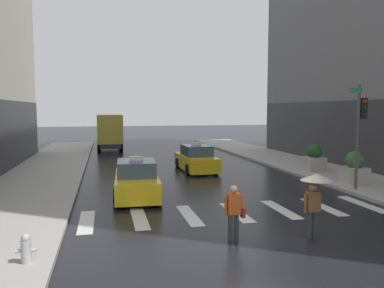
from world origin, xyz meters
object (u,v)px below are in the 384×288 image
at_px(fire_hydrant, 26,248).
at_px(planter_mid_block, 314,158).
at_px(traffic_light_pole, 360,122).
at_px(taxi_lead, 136,181).
at_px(box_truck, 110,131).
at_px(planter_near_corner, 354,169).
at_px(pedestrian_with_umbrella, 315,188).
at_px(pedestrian_with_handbag, 234,210).
at_px(taxi_second, 196,159).

xyz_separation_m(fire_hydrant, planter_mid_block, (14.29, 11.19, 0.37)).
height_order(traffic_light_pole, fire_hydrant, traffic_light_pole).
bearing_deg(fire_hydrant, taxi_lead, 65.46).
xyz_separation_m(box_truck, planter_near_corner, (11.69, -20.05, -0.98)).
distance_m(pedestrian_with_umbrella, fire_hydrant, 7.98).
height_order(box_truck, pedestrian_with_handbag, box_truck).
height_order(pedestrian_with_handbag, planter_mid_block, planter_mid_block).
distance_m(fire_hydrant, planter_mid_block, 18.15).
relative_size(fire_hydrant, planter_near_corner, 0.45).
distance_m(taxi_lead, taxi_second, 7.60).
height_order(pedestrian_with_umbrella, planter_mid_block, pedestrian_with_umbrella).
distance_m(pedestrian_with_handbag, fire_hydrant, 5.54).
xyz_separation_m(taxi_second, box_truck, (-5.06, 13.73, 1.13)).
bearing_deg(taxi_lead, pedestrian_with_handbag, -70.15).
distance_m(traffic_light_pole, box_truck, 24.08).
relative_size(pedestrian_with_umbrella, pedestrian_with_handbag, 1.18).
xyz_separation_m(planter_near_corner, planter_mid_block, (0.24, 4.17, 0.00)).
xyz_separation_m(taxi_lead, fire_hydrant, (-3.20, -7.01, -0.22)).
bearing_deg(taxi_second, pedestrian_with_handbag, -98.72).
bearing_deg(pedestrian_with_umbrella, planter_mid_block, 59.32).
xyz_separation_m(pedestrian_with_umbrella, planter_near_corner, (6.14, 6.59, -0.64)).
bearing_deg(fire_hydrant, planter_near_corner, 26.55).
bearing_deg(traffic_light_pole, taxi_second, 126.94).
distance_m(taxi_lead, fire_hydrant, 7.71).
bearing_deg(box_truck, pedestrian_with_handbag, -83.25).
relative_size(taxi_lead, pedestrian_with_umbrella, 2.38).
xyz_separation_m(taxi_second, planter_near_corner, (6.63, -6.31, 0.15)).
xyz_separation_m(traffic_light_pole, taxi_second, (-5.80, 7.71, -2.53)).
distance_m(traffic_light_pole, taxi_lead, 10.43).
height_order(traffic_light_pole, pedestrian_with_umbrella, traffic_light_pole).
distance_m(pedestrian_with_umbrella, planter_near_corner, 9.04).
height_order(taxi_lead, fire_hydrant, taxi_lead).
height_order(taxi_second, box_truck, box_truck).
height_order(traffic_light_pole, pedestrian_with_handbag, traffic_light_pole).
bearing_deg(planter_mid_block, box_truck, 126.93).
distance_m(fire_hydrant, planter_near_corner, 15.71).
relative_size(box_truck, planter_near_corner, 4.72).
xyz_separation_m(box_truck, fire_hydrant, (-2.36, -27.07, -1.34)).
bearing_deg(pedestrian_with_handbag, planter_mid_block, 49.99).
height_order(taxi_second, planter_near_corner, taxi_second).
bearing_deg(taxi_second, planter_mid_block, -17.32).
height_order(taxi_lead, pedestrian_with_umbrella, pedestrian_with_umbrella).
relative_size(traffic_light_pole, fire_hydrant, 6.67).
height_order(taxi_second, pedestrian_with_handbag, taxi_second).
height_order(taxi_lead, taxi_second, same).
relative_size(taxi_second, planter_near_corner, 2.87).
relative_size(taxi_lead, taxi_second, 1.01).
relative_size(box_truck, pedestrian_with_handbag, 4.57).
xyz_separation_m(taxi_second, pedestrian_with_handbag, (-1.94, -12.64, 0.21)).
bearing_deg(box_truck, planter_near_corner, -59.75).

